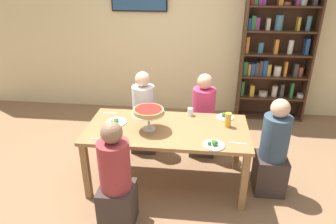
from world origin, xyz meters
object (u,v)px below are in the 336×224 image
at_px(salad_plate_spare, 214,144).
at_px(cutlery_spare_fork, 238,143).
at_px(diner_near_left, 116,184).
at_px(deep_dish_pizza_stand, 149,112).
at_px(dining_table, 167,135).
at_px(beer_glass_amber_tall, 228,120).
at_px(water_glass_clear_near, 190,112).
at_px(bookshelf, 275,52).
at_px(salad_plate_far_diner, 225,117).
at_px(diner_far_right, 203,121).
at_px(cutlery_knife_near, 111,113).
at_px(cutlery_fork_far, 147,114).
at_px(salad_plate_near_diner, 116,122).
at_px(cutlery_fork_near, 99,139).
at_px(cutlery_knife_far, 119,139).
at_px(diner_far_left, 144,118).
at_px(diner_head_east, 273,154).

xyz_separation_m(salad_plate_spare, cutlery_spare_fork, (0.24, 0.08, -0.02)).
height_order(diner_near_left, deep_dish_pizza_stand, diner_near_left).
xyz_separation_m(dining_table, beer_glass_amber_tall, (0.67, 0.11, 0.17)).
relative_size(dining_table, water_glass_clear_near, 18.91).
relative_size(bookshelf, salad_plate_far_diner, 11.06).
bearing_deg(water_glass_clear_near, salad_plate_far_diner, -4.54).
height_order(salad_plate_far_diner, salad_plate_spare, salad_plate_spare).
bearing_deg(cutlery_spare_fork, diner_near_left, -153.93).
distance_m(diner_far_right, deep_dish_pizza_stand, 1.08).
bearing_deg(cutlery_knife_near, salad_plate_spare, 149.90).
distance_m(dining_table, cutlery_knife_near, 0.80).
xyz_separation_m(diner_near_left, water_glass_clear_near, (0.65, 1.07, 0.30)).
bearing_deg(deep_dish_pizza_stand, salad_plate_spare, -21.34).
xyz_separation_m(salad_plate_spare, cutlery_fork_far, (-0.80, 0.66, -0.02)).
relative_size(salad_plate_near_diner, cutlery_fork_near, 1.32).
bearing_deg(cutlery_spare_fork, salad_plate_near_diner, 171.68).
height_order(salad_plate_far_diner, cutlery_knife_near, salad_plate_far_diner).
relative_size(water_glass_clear_near, cutlery_knife_far, 0.53).
bearing_deg(dining_table, beer_glass_amber_tall, 9.41).
xyz_separation_m(diner_far_left, water_glass_clear_near, (0.65, -0.37, 0.30)).
xyz_separation_m(deep_dish_pizza_stand, salad_plate_near_diner, (-0.40, 0.11, -0.20)).
bearing_deg(salad_plate_far_diner, cutlery_fork_far, 179.55).
distance_m(beer_glass_amber_tall, cutlery_fork_far, 0.99).
height_order(water_glass_clear_near, cutlery_knife_far, water_glass_clear_near).
bearing_deg(cutlery_fork_far, beer_glass_amber_tall, 168.53).
relative_size(beer_glass_amber_tall, cutlery_knife_near, 0.91).
height_order(dining_table, cutlery_fork_far, cutlery_fork_far).
distance_m(diner_far_left, cutlery_fork_far, 0.49).
bearing_deg(cutlery_knife_near, diner_far_left, -131.09).
bearing_deg(salad_plate_far_diner, beer_glass_amber_tall, -86.44).
xyz_separation_m(deep_dish_pizza_stand, cutlery_fork_far, (-0.09, 0.38, -0.21)).
relative_size(beer_glass_amber_tall, cutlery_fork_far, 0.91).
height_order(salad_plate_near_diner, water_glass_clear_near, water_glass_clear_near).
distance_m(salad_plate_near_diner, salad_plate_far_diner, 1.29).
xyz_separation_m(diner_near_left, cutlery_spare_fork, (1.17, 0.46, 0.25)).
bearing_deg(water_glass_clear_near, diner_far_left, 149.99).
relative_size(salad_plate_spare, water_glass_clear_near, 2.27).
xyz_separation_m(dining_table, salad_plate_far_diner, (0.66, 0.32, 0.11)).
relative_size(bookshelf, deep_dish_pizza_stand, 6.12).
relative_size(diner_far_right, salad_plate_spare, 5.28).
xyz_separation_m(water_glass_clear_near, cutlery_fork_near, (-0.92, -0.68, -0.05)).
relative_size(dining_table, cutlery_knife_far, 10.08).
height_order(cutlery_knife_near, cutlery_knife_far, same).
relative_size(beer_glass_amber_tall, cutlery_fork_near, 0.91).
xyz_separation_m(salad_plate_spare, cutlery_knife_near, (-1.25, 0.63, -0.02)).
bearing_deg(salad_plate_near_diner, salad_plate_spare, -19.09).
height_order(bookshelf, diner_far_left, bookshelf).
height_order(bookshelf, diner_near_left, bookshelf).
distance_m(diner_far_right, cutlery_fork_near, 1.53).
distance_m(diner_head_east, cutlery_knife_far, 1.70).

